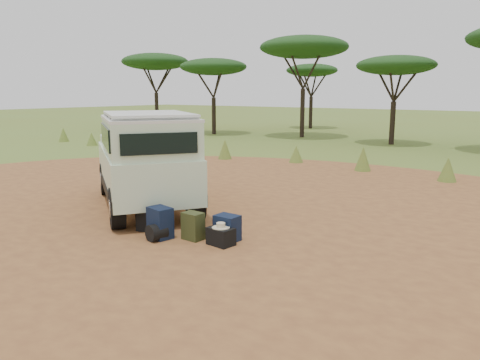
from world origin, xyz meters
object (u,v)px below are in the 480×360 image
Objects in this scene: backpack_olive at (193,226)px; safari_vehicle at (145,162)px; hard_case at (221,237)px; walking_staff at (133,173)px; backpack_black at (148,218)px; backpack_navy at (160,223)px; duffel_navy at (227,228)px.

safari_vehicle is at bearing 157.25° from backpack_olive.
hard_case is (0.65, 0.05, -0.10)m from backpack_olive.
walking_staff is 2.84× the size of hard_case.
backpack_olive is 0.66m from hard_case.
safari_vehicle is 3.08m from backpack_olive.
backpack_black is at bearing -172.05° from backpack_olive.
backpack_olive is at bearing -54.89° from walking_staff.
backpack_navy is 1.29× the size of hard_case.
duffel_navy is 0.30m from hard_case.
backpack_olive is (2.66, -1.28, -0.88)m from safari_vehicle.
walking_staff reaches higher than backpack_navy.
backpack_black reaches higher than backpack_olive.
hard_case is at bearing 7.33° from backpack_olive.
backpack_olive reaches higher than hard_case.
walking_staff is 2.51× the size of backpack_olive.
walking_staff is 3.47m from backpack_black.
duffel_navy reaches higher than hard_case.
walking_staff is 4.99m from hard_case.
backpack_black is at bearing -164.86° from duffel_navy.
backpack_olive is at bearing 9.41° from safari_vehicle.
safari_vehicle reaches higher than backpack_olive.
duffel_navy is (0.59, 0.33, -0.02)m from backpack_olive.
walking_staff reaches higher than backpack_olive.
backpack_black reaches higher than duffel_navy.
duffel_navy is at bearing 18.84° from safari_vehicle.
safari_vehicle reaches higher than backpack_black.
walking_staff is 2.67× the size of duffel_navy.
walking_staff is (-1.26, 0.70, -0.49)m from safari_vehicle.
safari_vehicle is 3.71× the size of walking_staff.
backpack_olive is 0.68m from duffel_navy.
hard_case is at bearing 27.07° from backpack_navy.
hard_case is at bearing -76.04° from duffel_navy.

